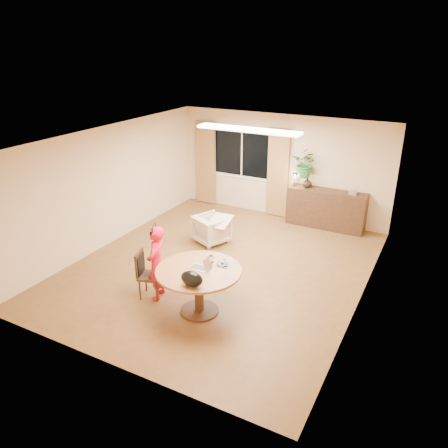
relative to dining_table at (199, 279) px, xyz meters
name	(u,v)px	position (x,y,z in m)	size (l,w,h in m)	color
floor	(220,267)	(-0.43, 1.54, -0.63)	(6.50, 6.50, 0.00)	brown
ceiling	(220,139)	(-0.43, 1.54, 1.97)	(6.50, 6.50, 0.00)	white
wall_back	(281,167)	(-0.43, 4.79, 0.67)	(5.50, 5.50, 0.00)	#D9B88D
wall_left	(109,186)	(-3.18, 1.54, 0.67)	(6.50, 6.50, 0.00)	#D9B88D
wall_right	(368,235)	(2.32, 1.54, 0.67)	(6.50, 6.50, 0.00)	#D9B88D
window	(242,154)	(-1.53, 4.77, 0.87)	(1.70, 0.03, 1.30)	white
curtain_left	(206,163)	(-2.58, 4.69, 0.51)	(0.55, 0.08, 2.25)	brown
curtain_right	(278,173)	(-0.48, 4.69, 0.51)	(0.55, 0.08, 2.25)	brown
ceiling_panel	(248,130)	(-0.43, 2.74, 1.93)	(2.20, 0.35, 0.05)	white
dining_table	(199,279)	(0.00, 0.00, 0.00)	(1.41, 1.41, 0.80)	brown
dining_chair	(150,275)	(-1.00, 0.01, -0.20)	(0.42, 0.38, 0.87)	black
child	(157,263)	(-0.88, 0.06, 0.05)	(0.32, 0.49, 1.36)	red
laptop	(199,262)	(-0.01, 0.05, 0.28)	(0.33, 0.22, 0.22)	#B7B7BC
tumbler	(211,259)	(0.05, 0.32, 0.23)	(0.08, 0.08, 0.12)	white
wine_glass	(225,263)	(0.36, 0.26, 0.27)	(0.07, 0.07, 0.19)	white
pot_lid	(222,263)	(0.26, 0.34, 0.19)	(0.21, 0.21, 0.04)	white
handbag	(192,279)	(0.17, -0.48, 0.29)	(0.37, 0.21, 0.25)	black
armchair	(212,229)	(-1.17, 2.50, -0.32)	(0.67, 0.69, 0.63)	beige
throw	(220,218)	(-0.93, 2.47, 0.02)	(0.45, 0.55, 0.03)	beige
sideboard	(326,209)	(0.85, 4.55, -0.16)	(1.87, 0.46, 0.94)	black
vase	(307,182)	(0.34, 4.55, 0.43)	(0.24, 0.24, 0.25)	black
bouquet	(306,164)	(0.27, 4.55, 0.88)	(0.59, 0.51, 0.66)	#27692A
book_stack	(353,193)	(1.44, 4.55, 0.35)	(0.20, 0.15, 0.08)	brown
desk_lamp	(295,179)	(0.04, 4.50, 0.48)	(0.14, 0.14, 0.35)	black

